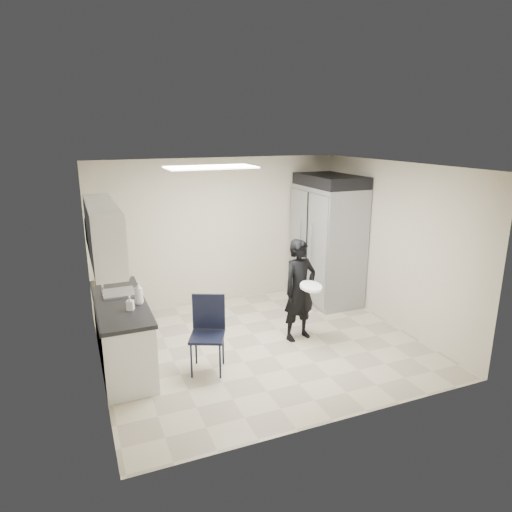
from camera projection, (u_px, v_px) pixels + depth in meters
name	position (u px, v px, depth m)	size (l,w,h in m)	color
floor	(262.00, 344.00, 6.74)	(4.50, 4.50, 0.00)	#BCB193
ceiling	(263.00, 166.00, 6.04)	(4.50, 4.50, 0.00)	silver
back_wall	(219.00, 231.00, 8.17)	(4.50, 4.50, 0.00)	#BCB19B
left_wall	(93.00, 279.00, 5.56)	(4.00, 4.00, 0.00)	#BCB19B
right_wall	(393.00, 245.00, 7.21)	(4.00, 4.00, 0.00)	#BCB19B
ceiling_panel	(211.00, 167.00, 6.18)	(1.20, 0.60, 0.02)	white
lower_counter	(122.00, 334.00, 6.08)	(0.60, 1.90, 0.86)	silver
countertop	(120.00, 302.00, 5.96)	(0.64, 1.95, 0.05)	black
sink	(119.00, 297.00, 6.20)	(0.42, 0.40, 0.14)	gray
faucet	(103.00, 288.00, 6.08)	(0.02, 0.02, 0.24)	silver
upper_cabinets	(103.00, 233.00, 5.66)	(0.35, 1.80, 0.75)	silver
towel_dispenser	(93.00, 231.00, 6.72)	(0.22, 0.30, 0.35)	black
notice_sticker_left	(94.00, 283.00, 5.68)	(0.00, 0.12, 0.07)	yellow
notice_sticker_right	(93.00, 281.00, 5.86)	(0.00, 0.12, 0.07)	yellow
commercial_fridge	(328.00, 245.00, 8.26)	(0.80, 1.35, 2.10)	gray
fridge_compressor	(330.00, 181.00, 7.95)	(0.80, 1.35, 0.20)	black
folding_chair	(207.00, 337.00, 5.88)	(0.43, 0.43, 0.97)	black
man_tuxedo	(300.00, 290.00, 6.75)	(0.56, 0.38, 1.54)	black
bucket_lid	(311.00, 287.00, 6.51)	(0.32, 0.32, 0.04)	white
soap_bottle_a	(139.00, 293.00, 5.81)	(0.11, 0.11, 0.30)	white
soap_bottle_b	(130.00, 303.00, 5.62)	(0.08, 0.09, 0.19)	#A4A1AD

